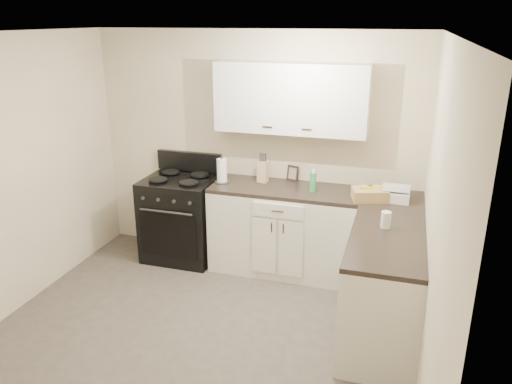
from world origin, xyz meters
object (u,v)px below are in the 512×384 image
(knife_block, at_px, (263,172))
(wicker_basket, at_px, (370,194))
(paper_towel, at_px, (222,171))
(countertop_grill, at_px, (396,195))
(stove, at_px, (181,219))

(knife_block, xyz_separation_m, wicker_basket, (1.14, -0.24, -0.06))
(wicker_basket, bearing_deg, paper_towel, 176.37)
(wicker_basket, distance_m, countertop_grill, 0.25)
(knife_block, xyz_separation_m, countertop_grill, (1.38, -0.18, -0.07))
(paper_towel, xyz_separation_m, countertop_grill, (1.80, -0.03, -0.08))
(stove, relative_size, wicker_basket, 2.86)
(stove, relative_size, paper_towel, 3.67)
(stove, height_order, paper_towel, paper_towel)
(wicker_basket, bearing_deg, countertop_grill, 14.99)
(paper_towel, height_order, wicker_basket, paper_towel)
(stove, bearing_deg, paper_towel, 1.01)
(knife_block, relative_size, countertop_grill, 0.88)
(paper_towel, bearing_deg, wicker_basket, -3.63)
(stove, relative_size, knife_block, 4.18)
(knife_block, bearing_deg, stove, -163.18)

